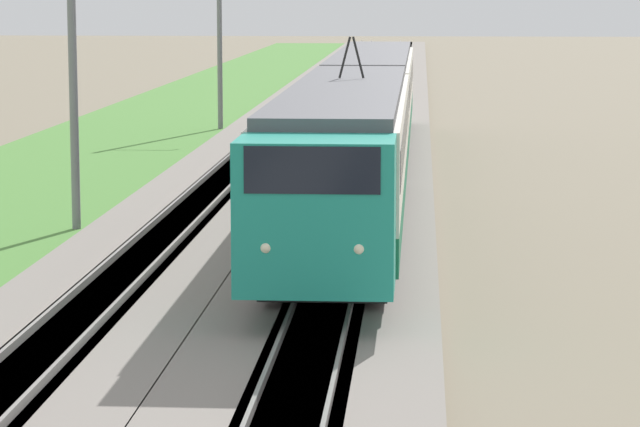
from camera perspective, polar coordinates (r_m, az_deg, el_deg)
ballast_main at (r=52.76m, az=-2.94°, el=1.84°), size 240.00×4.40×0.30m
ballast_adjacent at (r=52.43m, az=1.82°, el=1.80°), size 240.00×4.40×0.30m
track_main at (r=52.76m, az=-2.94°, el=1.85°), size 240.00×1.57×0.45m
track_adjacent at (r=52.43m, az=1.82°, el=1.81°), size 240.00×1.57×0.45m
grass_verge at (r=53.84m, az=-9.44°, el=1.77°), size 240.00×8.25×0.12m
passenger_train at (r=46.60m, az=1.59°, el=3.68°), size 42.36×2.88×5.01m
catenary_mast_mid at (r=38.93m, az=-9.22°, el=5.95°), size 0.22×2.56×8.90m
catenary_mast_far at (r=66.63m, az=-3.75°, el=6.77°), size 0.22×2.56×8.28m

